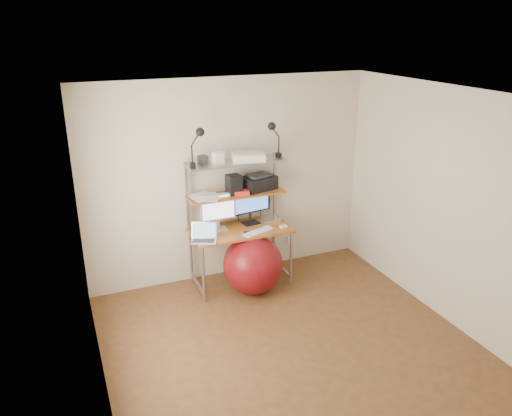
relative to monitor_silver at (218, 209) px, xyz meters
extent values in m
plane|color=brown|center=(0.25, -1.53, -1.00)|extent=(3.60, 3.60, 0.00)
plane|color=white|center=(0.25, -1.53, 1.50)|extent=(3.60, 3.60, 0.00)
plane|color=beige|center=(0.25, 0.27, 0.25)|extent=(3.60, 0.00, 3.60)
plane|color=beige|center=(0.25, -3.33, 0.25)|extent=(3.60, 0.00, 3.60)
plane|color=beige|center=(-1.55, -1.53, 0.25)|extent=(0.00, 3.60, 3.60)
plane|color=beige|center=(2.05, -1.53, 0.25)|extent=(0.00, 3.60, 3.60)
cube|color=#AA6221|center=(0.25, -0.09, -0.27)|extent=(1.20, 0.60, 0.03)
cylinder|color=#A1A1A6|center=(-0.31, -0.35, -0.64)|extent=(0.04, 0.04, 0.71)
cylinder|color=#A1A1A6|center=(-0.31, 0.17, -0.64)|extent=(0.04, 0.04, 0.71)
cylinder|color=#A1A1A6|center=(0.81, -0.35, -0.64)|extent=(0.04, 0.04, 0.71)
cylinder|color=#A1A1A6|center=(0.81, 0.17, -0.64)|extent=(0.04, 0.04, 0.71)
cube|color=#A1A1A6|center=(-0.32, 0.17, 0.15)|extent=(0.03, 0.04, 0.84)
cube|color=#A1A1A6|center=(0.82, 0.17, 0.15)|extent=(0.03, 0.04, 0.84)
cube|color=#AA6221|center=(0.25, 0.04, 0.14)|extent=(1.18, 0.34, 0.02)
cube|color=#A1A1A6|center=(0.25, 0.04, 0.54)|extent=(1.18, 0.34, 0.02)
cube|color=white|center=(1.10, 0.26, -0.70)|extent=(0.08, 0.01, 0.12)
cube|color=silver|center=(0.00, -0.02, -0.25)|extent=(0.20, 0.16, 0.01)
cylinder|color=silver|center=(0.00, 0.00, -0.19)|extent=(0.03, 0.03, 0.11)
cube|color=silver|center=(0.00, 0.00, 0.03)|extent=(0.44, 0.04, 0.33)
plane|color=silver|center=(0.00, -0.02, 0.03)|extent=(0.39, 0.01, 0.39)
cube|color=black|center=(0.43, 0.03, -0.25)|extent=(0.22, 0.18, 0.01)
cylinder|color=black|center=(0.43, 0.05, -0.18)|extent=(0.03, 0.03, 0.12)
cube|color=black|center=(0.43, 0.05, 0.04)|extent=(0.55, 0.11, 0.33)
plane|color=#4377E7|center=(0.43, 0.03, 0.04)|extent=(0.49, 0.07, 0.50)
cube|color=silver|center=(-0.27, -0.27, -0.25)|extent=(0.35, 0.30, 0.01)
cube|color=#2F2F31|center=(-0.27, -0.27, -0.24)|extent=(0.28, 0.21, 0.00)
cube|color=silver|center=(-0.23, -0.18, -0.15)|extent=(0.29, 0.17, 0.19)
plane|color=#709BBB|center=(-0.23, -0.18, -0.15)|extent=(0.27, 0.17, 0.26)
cube|color=white|center=(0.41, -0.26, -0.25)|extent=(0.42, 0.25, 0.01)
cube|color=white|center=(0.75, -0.25, -0.25)|extent=(0.09, 0.06, 0.02)
cube|color=silver|center=(0.68, 0.02, -0.24)|extent=(0.23, 0.23, 0.04)
cube|color=black|center=(0.26, -0.25, -0.26)|extent=(0.09, 0.13, 0.01)
cube|color=black|center=(0.56, 0.09, 0.23)|extent=(0.46, 0.37, 0.17)
cube|color=#2F2F31|center=(0.56, 0.09, 0.33)|extent=(0.32, 0.26, 0.03)
cube|color=black|center=(0.22, 0.04, 0.27)|extent=(0.18, 0.18, 0.24)
cube|color=red|center=(0.30, -0.01, 0.18)|extent=(0.22, 0.18, 0.05)
cube|color=white|center=(0.39, 0.02, 0.59)|extent=(0.43, 0.34, 0.09)
cube|color=silver|center=(0.39, 0.02, 0.65)|extent=(0.36, 0.27, 0.01)
cube|color=white|center=(0.02, 0.02, 0.62)|extent=(0.14, 0.12, 0.14)
cube|color=#2F2F31|center=(-0.13, 0.09, 0.60)|extent=(0.12, 0.12, 0.09)
cube|color=black|center=(-0.29, -0.02, 0.58)|extent=(0.05, 0.07, 0.05)
cylinder|color=black|center=(-0.29, -0.02, 0.70)|extent=(0.02, 0.02, 0.20)
sphere|color=black|center=(-0.19, -0.03, 0.95)|extent=(0.10, 0.10, 0.10)
cube|color=black|center=(0.79, 0.01, 0.58)|extent=(0.05, 0.06, 0.05)
cylinder|color=black|center=(0.79, 0.01, 0.70)|extent=(0.02, 0.02, 0.19)
sphere|color=black|center=(0.69, 0.00, 0.94)|extent=(0.10, 0.10, 0.10)
sphere|color=maroon|center=(0.31, -0.33, -0.64)|extent=(0.72, 0.72, 0.72)
cube|color=white|center=(-0.19, 0.06, 0.15)|extent=(0.26, 0.32, 0.00)
cube|color=white|center=(-0.09, -0.01, 0.16)|extent=(0.32, 0.35, 0.00)
cube|color=white|center=(-0.16, 0.08, 0.16)|extent=(0.26, 0.31, 0.00)
cube|color=white|center=(-0.09, 0.02, 0.17)|extent=(0.23, 0.29, 0.00)
cube|color=white|center=(-0.14, 0.04, 0.17)|extent=(0.29, 0.33, 0.00)
camera|label=1|loc=(-1.71, -5.27, 2.09)|focal=35.00mm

